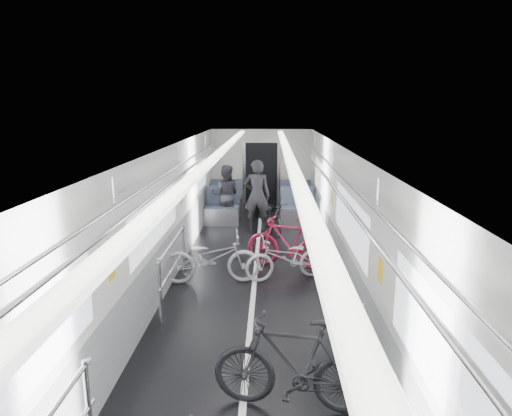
{
  "coord_description": "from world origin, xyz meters",
  "views": [
    {
      "loc": [
        0.27,
        -6.7,
        3.09
      ],
      "look_at": [
        0.0,
        1.85,
        1.16
      ],
      "focal_mm": 32.0,
      "sensor_mm": 36.0,
      "label": 1
    }
  ],
  "objects": [
    {
      "name": "bike_aisle",
      "position": [
        0.33,
        4.32,
        0.4
      ],
      "size": [
        0.94,
        1.6,
        0.79
      ],
      "primitive_type": "imported",
      "rotation": [
        0.0,
        0.0,
        0.29
      ],
      "color": "black",
      "rests_on": "floor"
    },
    {
      "name": "bike_right_mid",
      "position": [
        0.58,
        1.13,
        0.4
      ],
      "size": [
        1.63,
        0.96,
        0.81
      ],
      "primitive_type": "imported",
      "rotation": [
        0.0,
        0.0,
        -1.27
      ],
      "color": "#B9B8BD",
      "rests_on": "floor"
    },
    {
      "name": "person_seated",
      "position": [
        -0.9,
        5.08,
        0.79
      ],
      "size": [
        0.81,
        0.65,
        1.57
      ],
      "primitive_type": "imported",
      "rotation": [
        0.0,
        0.0,
        3.07
      ],
      "color": "#2C2B33",
      "rests_on": "floor"
    },
    {
      "name": "bike_left_far",
      "position": [
        -0.76,
        0.94,
        0.46
      ],
      "size": [
        1.8,
        0.8,
        0.91
      ],
      "primitive_type": "imported",
      "rotation": [
        0.0,
        0.0,
        1.68
      ],
      "color": "#A9A8AD",
      "rests_on": "floor"
    },
    {
      "name": "bike_right_near",
      "position": [
        0.53,
        -2.5,
        0.51
      ],
      "size": [
        1.75,
        0.73,
        1.02
      ],
      "primitive_type": "imported",
      "rotation": [
        0.0,
        0.0,
        -1.72
      ],
      "color": "black",
      "rests_on": "floor"
    },
    {
      "name": "person_standing",
      "position": [
        -0.06,
        4.42,
        0.9
      ],
      "size": [
        0.68,
        0.47,
        1.8
      ],
      "primitive_type": "imported",
      "rotation": [
        0.0,
        0.0,
        3.07
      ],
      "color": "black",
      "rests_on": "floor"
    },
    {
      "name": "car_shell",
      "position": [
        0.0,
        1.78,
        1.13
      ],
      "size": [
        3.02,
        14.01,
        2.41
      ],
      "color": "black",
      "rests_on": "ground"
    },
    {
      "name": "bike_right_far",
      "position": [
        0.63,
        1.73,
        0.51
      ],
      "size": [
        1.76,
        1.01,
        1.02
      ],
      "primitive_type": "imported",
      "rotation": [
        0.0,
        0.0,
        -1.91
      ],
      "color": "maroon",
      "rests_on": "floor"
    }
  ]
}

